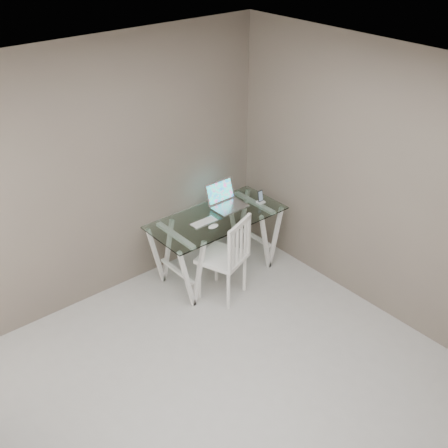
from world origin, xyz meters
name	(u,v)px	position (x,y,z in m)	size (l,w,h in m)	color
room	(241,242)	(-0.06, 0.02, 1.72)	(4.50, 4.52, 2.71)	#ACAAA5
desk	(217,245)	(1.09, 1.71, 0.38)	(1.50, 0.70, 0.75)	silver
chair	(229,255)	(0.92, 1.31, 0.53)	(0.56, 0.56, 0.96)	white
laptop	(225,200)	(1.33, 1.85, 0.81)	(0.37, 0.34, 0.26)	silver
keyboard	(204,222)	(0.90, 1.70, 0.75)	(0.30, 0.13, 0.01)	silver
mouse	(213,226)	(0.91, 1.55, 0.77)	(0.12, 0.07, 0.04)	white
phone_dock	(261,199)	(1.67, 1.64, 0.79)	(0.08, 0.08, 0.15)	white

